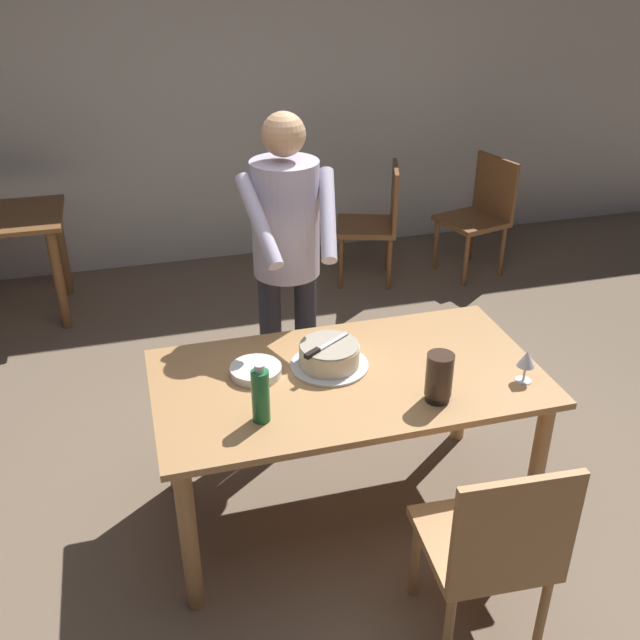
% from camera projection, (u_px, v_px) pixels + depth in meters
% --- Properties ---
extents(ground_plane, '(14.00, 14.00, 0.00)m').
position_uv_depth(ground_plane, '(345.00, 508.00, 3.43)').
color(ground_plane, '#7A6651').
extents(back_wall, '(10.00, 0.12, 2.70)m').
position_uv_depth(back_wall, '(223.00, 88.00, 5.49)').
color(back_wall, silver).
rests_on(back_wall, ground_plane).
extents(main_dining_table, '(1.64, 0.88, 0.75)m').
position_uv_depth(main_dining_table, '(348.00, 396.00, 3.12)').
color(main_dining_table, tan).
rests_on(main_dining_table, ground_plane).
extents(cake_on_platter, '(0.34, 0.34, 0.11)m').
position_uv_depth(cake_on_platter, '(329.00, 356.00, 3.11)').
color(cake_on_platter, silver).
rests_on(cake_on_platter, main_dining_table).
extents(cake_knife, '(0.24, 0.17, 0.02)m').
position_uv_depth(cake_knife, '(318.00, 350.00, 3.03)').
color(cake_knife, silver).
rests_on(cake_knife, cake_on_platter).
extents(plate_stack, '(0.22, 0.22, 0.04)m').
position_uv_depth(plate_stack, '(256.00, 371.00, 3.06)').
color(plate_stack, white).
rests_on(plate_stack, main_dining_table).
extents(wine_glass_near, '(0.08, 0.08, 0.14)m').
position_uv_depth(wine_glass_near, '(526.00, 360.00, 2.98)').
color(wine_glass_near, silver).
rests_on(wine_glass_near, main_dining_table).
extents(water_bottle, '(0.07, 0.07, 0.25)m').
position_uv_depth(water_bottle, '(261.00, 395.00, 2.74)').
color(water_bottle, '#1E6B38').
rests_on(water_bottle, main_dining_table).
extents(hurricane_lamp, '(0.11, 0.11, 0.21)m').
position_uv_depth(hurricane_lamp, '(439.00, 377.00, 2.86)').
color(hurricane_lamp, black).
rests_on(hurricane_lamp, main_dining_table).
extents(person_cutting_cake, '(0.47, 0.56, 1.72)m').
position_uv_depth(person_cutting_cake, '(287.00, 249.00, 3.44)').
color(person_cutting_cake, '#2D2D38').
rests_on(person_cutting_cake, ground_plane).
extents(chair_near_side, '(0.47, 0.47, 0.90)m').
position_uv_depth(chair_near_side, '(493.00, 545.00, 2.57)').
color(chair_near_side, tan).
rests_on(chair_near_side, ground_plane).
extents(background_chair_0, '(0.56, 0.56, 0.90)m').
position_uv_depth(background_chair_0, '(376.00, 219.00, 5.45)').
color(background_chair_0, brown).
rests_on(background_chair_0, ground_plane).
extents(background_chair_1, '(0.53, 0.53, 0.90)m').
position_uv_depth(background_chair_1, '(480.00, 212.00, 5.59)').
color(background_chair_1, brown).
rests_on(background_chair_1, ground_plane).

